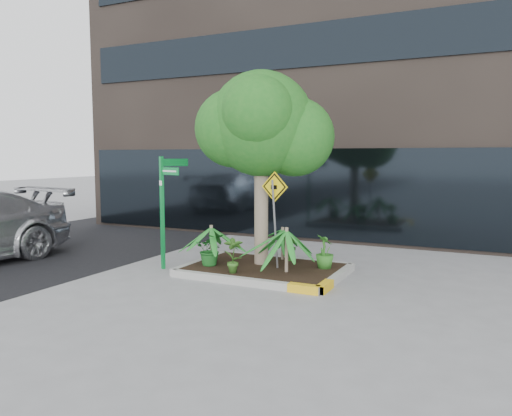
% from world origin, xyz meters
% --- Properties ---
extents(ground, '(80.00, 80.00, 0.00)m').
position_xyz_m(ground, '(0.00, 0.00, 0.00)').
color(ground, gray).
rests_on(ground, ground).
extents(asphalt_road, '(7.00, 80.00, 0.01)m').
position_xyz_m(asphalt_road, '(-6.50, 0.00, 0.01)').
color(asphalt_road, black).
rests_on(asphalt_road, ground).
extents(building, '(18.00, 8.00, 15.00)m').
position_xyz_m(building, '(0.50, 8.50, 7.50)').
color(building, '#2D2621').
rests_on(building, ground).
extents(planter, '(3.35, 2.36, 0.15)m').
position_xyz_m(planter, '(0.23, 0.27, 0.10)').
color(planter, '#9E9E99').
rests_on(planter, ground).
extents(tree, '(2.89, 2.57, 4.34)m').
position_xyz_m(tree, '(0.02, 0.54, 3.17)').
color(tree, gray).
rests_on(tree, ground).
extents(palm_front, '(1.03, 1.03, 1.14)m').
position_xyz_m(palm_front, '(0.81, 0.03, 1.00)').
color(palm_front, gray).
rests_on(palm_front, ground).
extents(palm_left, '(0.94, 0.94, 1.05)m').
position_xyz_m(palm_left, '(-0.99, 0.10, 0.93)').
color(palm_left, gray).
rests_on(palm_left, ground).
extents(palm_back, '(0.83, 0.83, 0.93)m').
position_xyz_m(palm_back, '(0.27, 1.12, 0.84)').
color(palm_back, gray).
rests_on(palm_back, ground).
extents(shrub_a, '(0.87, 0.87, 0.70)m').
position_xyz_m(shrub_a, '(-0.89, -0.11, 0.50)').
color(shrub_a, '#195A1E').
rests_on(shrub_a, planter).
extents(shrub_b, '(0.56, 0.56, 0.70)m').
position_xyz_m(shrub_b, '(1.41, 0.69, 0.50)').
color(shrub_b, '#2D7122').
rests_on(shrub_b, planter).
extents(shrub_c, '(0.51, 0.51, 0.74)m').
position_xyz_m(shrub_c, '(-0.11, -0.52, 0.52)').
color(shrub_c, '#31621E').
rests_on(shrub_c, planter).
extents(shrub_d, '(0.52, 0.52, 0.67)m').
position_xyz_m(shrub_d, '(0.47, 1.07, 0.48)').
color(shrub_d, '#245819').
rests_on(shrub_d, planter).
extents(street_sign_post, '(0.68, 0.91, 2.48)m').
position_xyz_m(street_sign_post, '(-1.94, -0.27, 1.53)').
color(street_sign_post, '#0B8135').
rests_on(street_sign_post, ground).
extents(cattle_sign, '(0.62, 0.26, 2.03)m').
position_xyz_m(cattle_sign, '(0.50, 0.14, 1.52)').
color(cattle_sign, slate).
rests_on(cattle_sign, ground).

